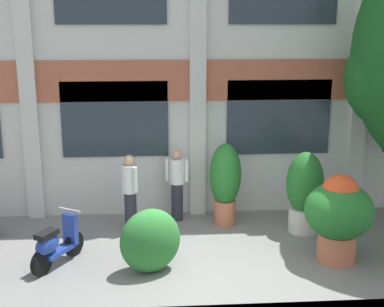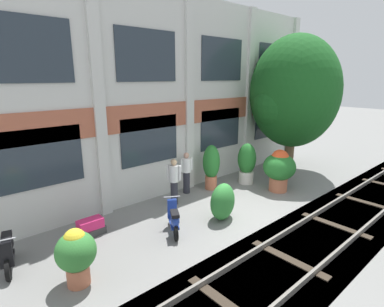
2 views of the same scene
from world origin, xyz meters
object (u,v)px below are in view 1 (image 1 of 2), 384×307
at_px(potted_plant_stone_basin, 225,181).
at_px(scooter_near_curb, 55,244).
at_px(potted_plant_glazed_jar, 305,188).
at_px(topiary_hedge, 150,241).
at_px(resident_watching_tracks, 177,182).
at_px(resident_by_doorway, 130,190).
at_px(potted_plant_fluted_column, 339,212).

bearing_deg(potted_plant_stone_basin, scooter_near_curb, -151.36).
bearing_deg(potted_plant_glazed_jar, potted_plant_stone_basin, 162.23).
xyz_separation_m(potted_plant_glazed_jar, topiary_hedge, (-3.24, -1.62, -0.37)).
distance_m(potted_plant_glazed_jar, resident_watching_tracks, 2.79).
xyz_separation_m(scooter_near_curb, resident_watching_tracks, (2.32, 2.16, 0.44)).
bearing_deg(resident_by_doorway, potted_plant_stone_basin, 151.38).
distance_m(potted_plant_glazed_jar, potted_plant_fluted_column, 1.45).
bearing_deg(potted_plant_stone_basin, resident_by_doorway, -174.78).
distance_m(scooter_near_curb, resident_by_doorway, 2.15).
height_order(potted_plant_glazed_jar, potted_plant_fluted_column, potted_plant_glazed_jar).
relative_size(scooter_near_curb, resident_watching_tracks, 0.75).
height_order(potted_plant_stone_basin, scooter_near_curb, potted_plant_stone_basin).
distance_m(potted_plant_stone_basin, topiary_hedge, 2.72).
bearing_deg(potted_plant_stone_basin, potted_plant_fluted_column, -46.17).
bearing_deg(resident_by_doorway, potted_plant_glazed_jar, 141.02).
bearing_deg(scooter_near_curb, potted_plant_stone_basin, -30.58).
bearing_deg(topiary_hedge, potted_plant_fluted_column, 3.24).
bearing_deg(potted_plant_fluted_column, topiary_hedge, -176.76).
distance_m(potted_plant_fluted_column, topiary_hedge, 3.51).
relative_size(potted_plant_glazed_jar, scooter_near_curb, 1.42).
xyz_separation_m(scooter_near_curb, topiary_hedge, (1.74, -0.30, 0.16)).
height_order(potted_plant_stone_basin, resident_by_doorway, potted_plant_stone_basin).
height_order(potted_plant_glazed_jar, resident_watching_tracks, potted_plant_glazed_jar).
height_order(potted_plant_glazed_jar, scooter_near_curb, potted_plant_glazed_jar).
bearing_deg(potted_plant_stone_basin, topiary_hedge, -127.14).
bearing_deg(scooter_near_curb, resident_by_doorway, -7.60).
xyz_separation_m(resident_by_doorway, topiary_hedge, (0.44, -1.95, -0.30)).
relative_size(scooter_near_curb, resident_by_doorway, 0.74).
bearing_deg(potted_plant_stone_basin, resident_watching_tracks, 162.66).
bearing_deg(resident_watching_tracks, scooter_near_curb, -33.94).
bearing_deg(potted_plant_glazed_jar, resident_watching_tracks, 162.40).
bearing_deg(scooter_near_curb, resident_watching_tracks, -16.30).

